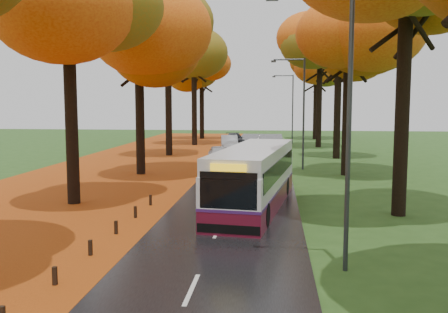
# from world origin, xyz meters

# --- Properties ---
(road) EXTENTS (6.50, 90.00, 0.04)m
(road) POSITION_xyz_m (0.00, 25.00, 0.02)
(road) COLOR black
(road) RESTS_ON ground
(centre_line) EXTENTS (0.12, 90.00, 0.01)m
(centre_line) POSITION_xyz_m (0.00, 25.00, 0.04)
(centre_line) COLOR silver
(centre_line) RESTS_ON road
(leaf_verge) EXTENTS (12.00, 90.00, 0.02)m
(leaf_verge) POSITION_xyz_m (-9.00, 25.00, 0.01)
(leaf_verge) COLOR maroon
(leaf_verge) RESTS_ON ground
(leaf_drift) EXTENTS (0.90, 90.00, 0.01)m
(leaf_drift) POSITION_xyz_m (-3.05, 25.00, 0.04)
(leaf_drift) COLOR #B14D12
(leaf_drift) RESTS_ON road
(trees_left) EXTENTS (9.20, 74.00, 13.88)m
(trees_left) POSITION_xyz_m (-7.18, 27.06, 9.53)
(trees_left) COLOR black
(trees_left) RESTS_ON ground
(trees_right) EXTENTS (9.30, 74.20, 13.96)m
(trees_right) POSITION_xyz_m (7.19, 26.91, 9.69)
(trees_right) COLOR black
(trees_right) RESTS_ON ground
(bollard_row) EXTENTS (0.11, 23.51, 0.52)m
(bollard_row) POSITION_xyz_m (-3.70, 4.70, 0.26)
(bollard_row) COLOR black
(bollard_row) RESTS_ON ground
(streetlamp_near) EXTENTS (2.45, 0.18, 8.00)m
(streetlamp_near) POSITION_xyz_m (3.95, 8.00, 4.71)
(streetlamp_near) COLOR #333538
(streetlamp_near) RESTS_ON ground
(streetlamp_mid) EXTENTS (2.45, 0.18, 8.00)m
(streetlamp_mid) POSITION_xyz_m (3.95, 30.00, 4.71)
(streetlamp_mid) COLOR #333538
(streetlamp_mid) RESTS_ON ground
(streetlamp_far) EXTENTS (2.45, 0.18, 8.00)m
(streetlamp_far) POSITION_xyz_m (3.95, 52.00, 4.71)
(streetlamp_far) COLOR #333538
(streetlamp_far) RESTS_ON ground
(bus) EXTENTS (3.87, 10.83, 2.79)m
(bus) POSITION_xyz_m (1.20, 16.38, 1.50)
(bus) COLOR #5A0E20
(bus) RESTS_ON road
(car_white) EXTENTS (2.24, 4.19, 1.35)m
(car_white) POSITION_xyz_m (-2.35, 33.28, 0.72)
(car_white) COLOR #B8B8BC
(car_white) RESTS_ON road
(car_silver) EXTENTS (2.21, 4.84, 1.54)m
(car_silver) POSITION_xyz_m (-2.35, 43.06, 0.81)
(car_silver) COLOR #93969B
(car_silver) RESTS_ON road
(car_dark) EXTENTS (2.70, 4.79, 1.31)m
(car_dark) POSITION_xyz_m (-2.35, 49.87, 0.69)
(car_dark) COLOR black
(car_dark) RESTS_ON road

